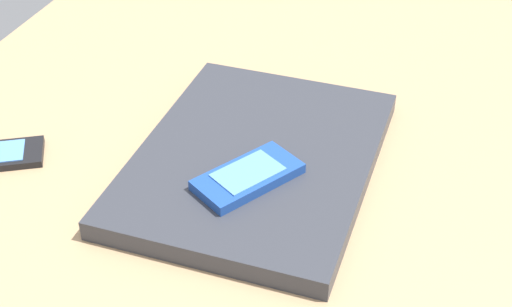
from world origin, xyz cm
name	(u,v)px	position (x,y,z in cm)	size (l,w,h in cm)	color
desk_surface	(225,164)	(0.00, 0.00, 1.50)	(120.00, 80.00, 3.00)	tan
laptop_closed	(256,160)	(1.52, 4.20, 4.13)	(33.00, 24.81, 2.27)	#33353D
cell_phone_on_laptop	(248,176)	(6.65, 5.01, 5.85)	(12.30, 10.58, 1.25)	#1E479E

